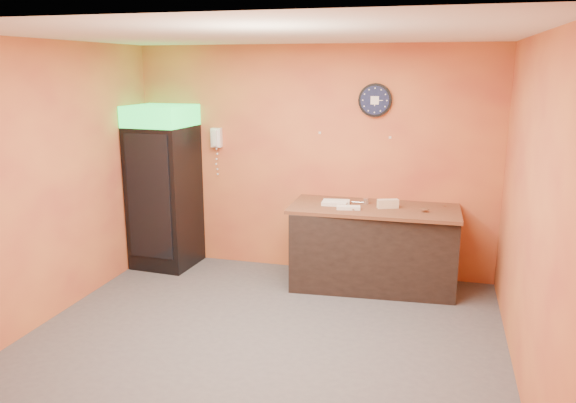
% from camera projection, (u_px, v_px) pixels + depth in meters
% --- Properties ---
extents(floor, '(4.50, 4.50, 0.00)m').
position_uv_depth(floor, '(264.00, 337.00, 5.40)').
color(floor, '#47474C').
rests_on(floor, ground).
extents(back_wall, '(4.50, 0.02, 2.80)m').
position_uv_depth(back_wall, '(312.00, 161.00, 6.95)').
color(back_wall, orange).
rests_on(back_wall, floor).
extents(left_wall, '(0.02, 4.00, 2.80)m').
position_uv_depth(left_wall, '(50.00, 182.00, 5.64)').
color(left_wall, orange).
rests_on(left_wall, floor).
extents(right_wall, '(0.02, 4.00, 2.80)m').
position_uv_depth(right_wall, '(530.00, 212.00, 4.50)').
color(right_wall, orange).
rests_on(right_wall, floor).
extents(ceiling, '(4.50, 4.00, 0.02)m').
position_uv_depth(ceiling, '(261.00, 34.00, 4.74)').
color(ceiling, white).
rests_on(ceiling, back_wall).
extents(beverage_cooler, '(0.77, 0.78, 2.07)m').
position_uv_depth(beverage_cooler, '(163.00, 190.00, 7.13)').
color(beverage_cooler, black).
rests_on(beverage_cooler, floor).
extents(prep_counter, '(1.91, 0.96, 0.93)m').
position_uv_depth(prep_counter, '(373.00, 248.00, 6.56)').
color(prep_counter, black).
rests_on(prep_counter, floor).
extents(wall_clock, '(0.39, 0.06, 0.39)m').
position_uv_depth(wall_clock, '(375.00, 100.00, 6.55)').
color(wall_clock, black).
rests_on(wall_clock, back_wall).
extents(wall_phone, '(0.13, 0.11, 0.24)m').
position_uv_depth(wall_phone, '(216.00, 138.00, 7.15)').
color(wall_phone, white).
rests_on(wall_phone, back_wall).
extents(butcher_paper, '(1.94, 0.93, 0.04)m').
position_uv_depth(butcher_paper, '(374.00, 208.00, 6.45)').
color(butcher_paper, brown).
rests_on(butcher_paper, prep_counter).
extents(sub_roll_stack, '(0.25, 0.17, 0.10)m').
position_uv_depth(sub_roll_stack, '(388.00, 204.00, 6.37)').
color(sub_roll_stack, beige).
rests_on(sub_roll_stack, butcher_paper).
extents(wrapped_sandwich_left, '(0.29, 0.13, 0.04)m').
position_uv_depth(wrapped_sandwich_left, '(334.00, 204.00, 6.50)').
color(wrapped_sandwich_left, white).
rests_on(wrapped_sandwich_left, butcher_paper).
extents(wrapped_sandwich_mid, '(0.28, 0.15, 0.04)m').
position_uv_depth(wrapped_sandwich_mid, '(348.00, 208.00, 6.32)').
color(wrapped_sandwich_mid, white).
rests_on(wrapped_sandwich_mid, butcher_paper).
extents(wrapped_sandwich_right, '(0.32, 0.16, 0.04)m').
position_uv_depth(wrapped_sandwich_right, '(336.00, 202.00, 6.59)').
color(wrapped_sandwich_right, white).
rests_on(wrapped_sandwich_right, butcher_paper).
extents(kitchen_tool, '(0.07, 0.07, 0.07)m').
position_uv_depth(kitchen_tool, '(366.00, 201.00, 6.58)').
color(kitchen_tool, silver).
rests_on(kitchen_tool, butcher_paper).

